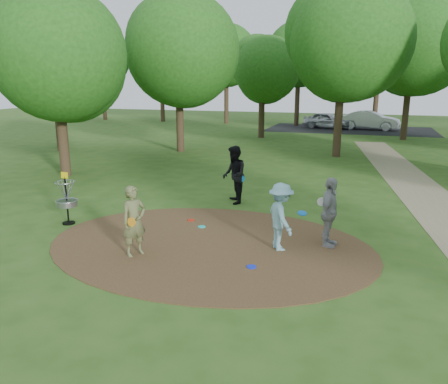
% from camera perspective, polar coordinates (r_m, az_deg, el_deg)
% --- Properties ---
extents(ground, '(100.00, 100.00, 0.00)m').
position_cam_1_polar(ground, '(11.22, -1.95, -6.89)').
color(ground, '#2D5119').
rests_on(ground, ground).
extents(dirt_clearing, '(8.40, 8.40, 0.02)m').
position_cam_1_polar(dirt_clearing, '(11.22, -1.95, -6.84)').
color(dirt_clearing, '#47301C').
rests_on(dirt_clearing, ground).
extents(parking_lot, '(14.00, 8.00, 0.01)m').
position_cam_1_polar(parking_lot, '(40.05, 16.08, 7.87)').
color(parking_lot, black).
rests_on(parking_lot, ground).
extents(player_observer_with_disc, '(0.66, 0.74, 1.70)m').
position_cam_1_polar(player_observer_with_disc, '(10.51, -11.65, -3.74)').
color(player_observer_with_disc, '#5F653A').
rests_on(player_observer_with_disc, ground).
extents(player_throwing_with_disc, '(1.22, 1.25, 1.69)m').
position_cam_1_polar(player_throwing_with_disc, '(10.72, 7.42, -3.25)').
color(player_throwing_with_disc, '#82B7C3').
rests_on(player_throwing_with_disc, ground).
extents(player_walking_with_disc, '(1.08, 1.18, 1.97)m').
position_cam_1_polar(player_walking_with_disc, '(14.75, 1.32, 2.25)').
color(player_walking_with_disc, black).
rests_on(player_walking_with_disc, ground).
extents(player_waiting_with_disc, '(0.62, 1.10, 1.78)m').
position_cam_1_polar(player_waiting_with_disc, '(11.13, 13.60, -2.63)').
color(player_waiting_with_disc, '#9A9A9D').
rests_on(player_waiting_with_disc, ground).
extents(disc_ground_cyan, '(0.22, 0.22, 0.02)m').
position_cam_1_polar(disc_ground_cyan, '(12.49, -2.93, -4.54)').
color(disc_ground_cyan, '#19CBC7').
rests_on(disc_ground_cyan, dirt_clearing).
extents(disc_ground_blue, '(0.22, 0.22, 0.02)m').
position_cam_1_polar(disc_ground_blue, '(9.89, 3.61, -9.72)').
color(disc_ground_blue, '#0D21ED').
rests_on(disc_ground_blue, dirt_clearing).
extents(disc_ground_red, '(0.22, 0.22, 0.02)m').
position_cam_1_polar(disc_ground_red, '(13.08, -4.34, -3.69)').
color(disc_ground_red, red).
rests_on(disc_ground_red, dirt_clearing).
extents(car_left, '(4.47, 2.67, 1.42)m').
position_cam_1_polar(car_left, '(40.32, 13.33, 9.09)').
color(car_left, '#B0B1B8').
rests_on(car_left, ground).
extents(car_right, '(5.12, 2.36, 1.63)m').
position_cam_1_polar(car_right, '(40.17, 18.53, 8.87)').
color(car_right, '#B7B7BF').
rests_on(car_right, ground).
extents(disc_golf_basket, '(0.63, 0.63, 1.54)m').
position_cam_1_polar(disc_golf_basket, '(13.37, -19.91, -0.34)').
color(disc_golf_basket, black).
rests_on(disc_golf_basket, ground).
extents(tree_ring, '(37.58, 45.55, 9.64)m').
position_cam_1_polar(tree_ring, '(21.31, 15.50, 17.22)').
color(tree_ring, '#332316').
rests_on(tree_ring, ground).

